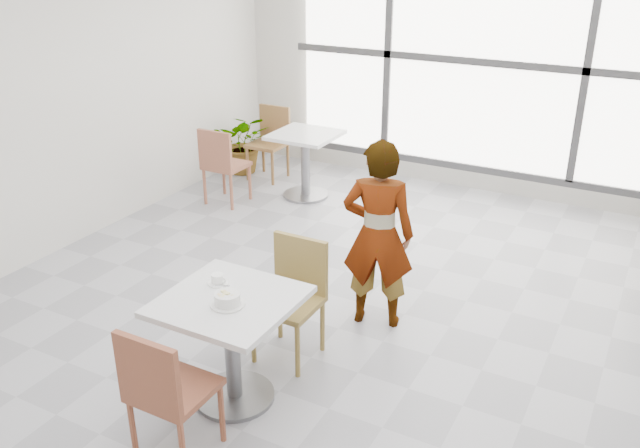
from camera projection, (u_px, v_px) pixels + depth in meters
The scene contains 14 objects.
floor at pixel (338, 328), 5.17m from camera, with size 7.00×7.00×0.00m, color #9E9EA5.
wall_back at pixel (483, 61), 7.38m from camera, with size 6.00×6.00×0.00m, color silver.
wall_left at pixel (36, 95), 5.87m from camera, with size 7.00×7.00×0.00m, color silver.
window at pixel (481, 62), 7.33m from camera, with size 4.60×0.07×2.52m.
main_table at pixel (231, 330), 4.19m from camera, with size 0.80×0.80×0.75m.
chair_near at pixel (164, 387), 3.70m from camera, with size 0.42×0.42×0.87m.
chair_far at pixel (293, 290), 4.71m from camera, with size 0.42×0.42×0.87m.
oatmeal_bowl at pixel (227, 299), 4.01m from camera, with size 0.21×0.21×0.09m.
coffee_cup at pixel (218, 280), 4.26m from camera, with size 0.16×0.13×0.07m.
person at pixel (378, 235), 4.98m from camera, with size 0.54×0.35×1.48m, color black.
bg_table_left at pixel (305, 156), 7.55m from camera, with size 0.70×0.70×0.75m.
bg_chair_left_near at pixel (222, 161), 7.32m from camera, with size 0.42×0.42×0.87m.
bg_chair_left_far at pixel (271, 137), 8.17m from camera, with size 0.42×0.42×0.87m.
plant_left at pixel (244, 143), 8.36m from camera, with size 0.69×0.60×0.77m, color #50733E.
Camera 1 is at (1.96, -3.94, 2.82)m, focal length 37.55 mm.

